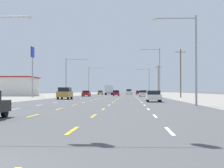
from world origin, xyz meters
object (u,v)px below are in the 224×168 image
object	(u,v)px
sedan_far_left_midfar	(86,93)
pole_sign_left_row_2	(33,59)
sedan_far_right_near	(153,96)
streetlight_right_row_1	(158,69)
hatchback_center_turn_farther	(116,93)
sedan_far_left_distant_b	(101,92)
streetlight_right_row_2	(147,79)
suv_inner_right_distant_c	(129,92)
suv_far_left_mid	(65,93)
streetlight_left_row_1	(69,74)
box_truck_inner_left_farthest	(109,89)
streetlight_left_row_2	(90,78)
sedan_far_right_distant_a	(138,92)
hatchback_far_right_far	(143,93)
streetlight_right_row_0	(191,53)

from	to	relation	value
sedan_far_left_midfar	pole_sign_left_row_2	world-z (taller)	pole_sign_left_row_2
sedan_far_right_near	streetlight_right_row_1	xyz separation A→B (m)	(2.87, 30.89, 5.35)
hatchback_center_turn_farther	sedan_far_left_distant_b	world-z (taller)	hatchback_center_turn_farther
streetlight_right_row_1	streetlight_right_row_2	xyz separation A→B (m)	(-0.12, 42.61, -0.85)
streetlight_right_row_1	suv_inner_right_distant_c	bearing A→B (deg)	96.33
suv_far_left_mid	sedan_far_left_midfar	size ratio (longest dim) A/B	1.09
sedan_far_left_distant_b	pole_sign_left_row_2	world-z (taller)	pole_sign_left_row_2
pole_sign_left_row_2	streetlight_left_row_1	world-z (taller)	pole_sign_left_row_2
suv_inner_right_distant_c	streetlight_right_row_2	world-z (taller)	streetlight_right_row_2
box_truck_inner_left_farthest	sedan_far_left_midfar	bearing A→B (deg)	-96.31
suv_far_left_mid	suv_inner_right_distant_c	xyz separation A→B (m)	(10.43, 75.25, 0.00)
sedan_far_left_distant_b	sedan_far_right_near	bearing A→B (deg)	-80.75
suv_inner_right_distant_c	streetlight_left_row_1	bearing A→B (deg)	-102.60
box_truck_inner_left_farthest	streetlight_left_row_2	size ratio (longest dim) A/B	0.77
sedan_far_left_distant_b	streetlight_right_row_2	xyz separation A→B (m)	(16.81, -12.77, 4.50)
suv_far_left_mid	pole_sign_left_row_2	bearing A→B (deg)	123.88
sedan_far_left_distant_b	streetlight_left_row_2	distance (m)	13.84
sedan_far_right_near	hatchback_center_turn_farther	xyz separation A→B (m)	(-6.80, 49.85, 0.03)
streetlight_right_row_2	hatchback_center_turn_farther	bearing A→B (deg)	-112.00
suv_far_left_mid	sedan_far_left_midfar	bearing A→B (deg)	89.86
sedan_far_right_distant_a	pole_sign_left_row_2	size ratio (longest dim) A/B	0.43
sedan_far_right_distant_a	pole_sign_left_row_2	distance (m)	63.25
hatchback_center_turn_farther	streetlight_right_row_1	world-z (taller)	streetlight_right_row_1
pole_sign_left_row_2	streetlight_right_row_2	xyz separation A→B (m)	(26.08, 46.41, -2.77)
hatchback_far_right_far	streetlight_left_row_1	distance (m)	20.67
suv_far_left_mid	streetlight_left_row_1	size ratio (longest dim) A/B	0.58
hatchback_far_right_far	streetlight_right_row_2	xyz separation A→B (m)	(2.57, 30.96, 4.47)
hatchback_far_right_far	pole_sign_left_row_2	xyz separation A→B (m)	(-23.51, -15.45, 7.24)
sedan_far_right_distant_a	sedan_far_left_distant_b	xyz separation A→B (m)	(-14.06, 0.84, 0.00)
sedan_far_left_midfar	streetlight_left_row_2	xyz separation A→B (m)	(-2.58, 32.02, 4.78)
box_truck_inner_left_farthest	suv_inner_right_distant_c	size ratio (longest dim) A/B	1.47
sedan_far_right_near	streetlight_right_row_2	size ratio (longest dim) A/B	0.51
sedan_far_right_near	sedan_far_left_midfar	distance (m)	43.73
box_truck_inner_left_farthest	streetlight_right_row_1	bearing A→B (deg)	-73.06
box_truck_inner_left_farthest	suv_inner_right_distant_c	xyz separation A→B (m)	(6.76, 14.32, -0.81)
streetlight_right_row_0	streetlight_right_row_2	distance (m)	85.22
suv_far_left_mid	sedan_far_left_distant_b	xyz separation A→B (m)	(-0.13, 73.19, -0.27)
sedan_far_right_distant_a	suv_inner_right_distant_c	world-z (taller)	suv_inner_right_distant_c
sedan_far_left_midfar	streetlight_left_row_1	xyz separation A→B (m)	(-2.48, -10.59, 4.36)
suv_inner_right_distant_c	sedan_far_left_midfar	bearing A→B (deg)	-102.47
hatchback_far_right_far	streetlight_right_row_1	bearing A→B (deg)	-76.98
hatchback_center_turn_farther	pole_sign_left_row_2	size ratio (longest dim) A/B	0.37
suv_far_left_mid	streetlight_left_row_1	bearing A→B (deg)	97.71
sedan_far_left_distant_b	hatchback_center_turn_farther	bearing A→B (deg)	-78.74
suv_far_left_mid	pole_sign_left_row_2	xyz separation A→B (m)	(-9.41, 14.02, 7.00)
sedan_far_left_distant_b	pole_sign_left_row_2	distance (m)	60.34
sedan_far_right_near	sedan_far_left_distant_b	xyz separation A→B (m)	(-14.06, 86.27, 0.00)
hatchback_far_right_far	sedan_far_left_distant_b	size ratio (longest dim) A/B	0.87
box_truck_inner_left_farthest	sedan_far_right_distant_a	size ratio (longest dim) A/B	1.60
hatchback_center_turn_farther	suv_inner_right_distant_c	distance (m)	38.61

